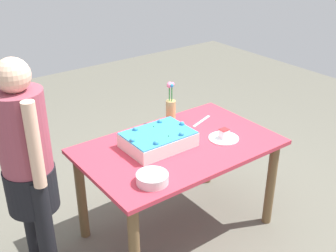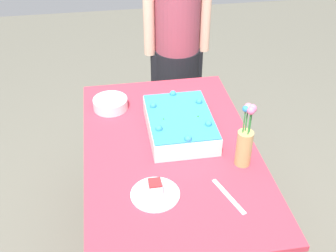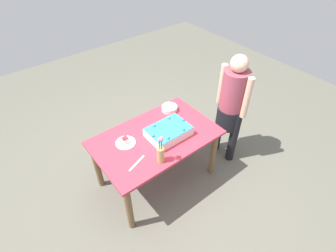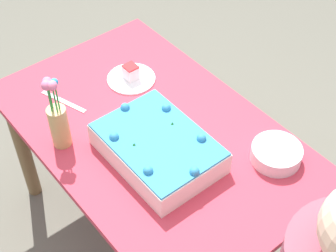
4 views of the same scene
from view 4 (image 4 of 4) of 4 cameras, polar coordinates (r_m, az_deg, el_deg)
ground_plane at (r=2.67m, az=-1.37°, el=-11.49°), size 8.00×8.00×0.00m
dining_table at (r=2.18m, az=-1.64°, el=-2.65°), size 1.37×0.86×0.73m
sheet_cake at (r=1.95m, az=-1.13°, el=-2.42°), size 0.46×0.33×0.13m
serving_plate_with_slice at (r=2.32m, az=-4.11°, el=5.53°), size 0.22×0.22×0.08m
cake_knife at (r=2.26m, az=-11.50°, el=2.68°), size 0.23×0.09×0.00m
flower_vase at (r=2.00m, az=-12.11°, el=0.65°), size 0.07×0.07×0.33m
fruit_bowl at (r=2.01m, az=11.91°, el=-3.02°), size 0.19×0.19×0.06m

